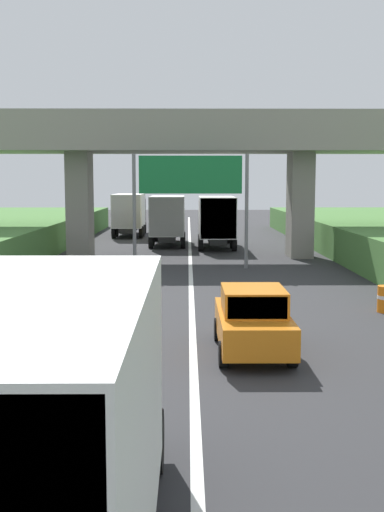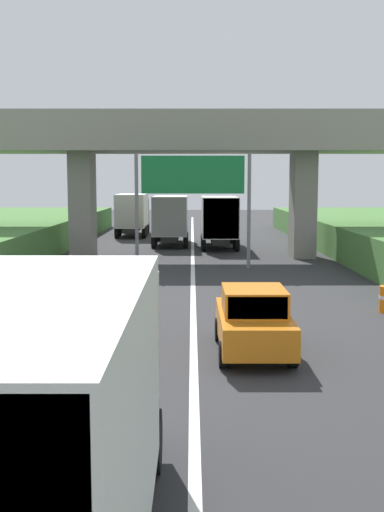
# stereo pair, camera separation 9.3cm
# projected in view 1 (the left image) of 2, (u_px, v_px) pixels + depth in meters

# --- Properties ---
(lane_centre_stripe) EXTENTS (0.20, 98.67, 0.01)m
(lane_centre_stripe) POSITION_uv_depth(u_px,v_px,m) (191.00, 275.00, 29.71)
(lane_centre_stripe) COLOR white
(lane_centre_stripe) RESTS_ON ground
(overpass_bridge) EXTENTS (40.00, 4.80, 8.31)m
(overpass_bridge) POSITION_uv_depth(u_px,v_px,m) (190.00, 148.00, 36.25)
(overpass_bridge) COLOR gray
(overpass_bridge) RESTS_ON ground
(overhead_highway_sign) EXTENTS (5.88, 0.18, 5.81)m
(overhead_highway_sign) POSITION_uv_depth(u_px,v_px,m) (190.00, 183.00, 31.63)
(overhead_highway_sign) COLOR slate
(overhead_highway_sign) RESTS_ON ground
(truck_black) EXTENTS (2.44, 7.30, 3.44)m
(truck_black) POSITION_uv_depth(u_px,v_px,m) (130.00, 212.00, 51.24)
(truck_black) COLOR black
(truck_black) RESTS_ON ground
(truck_silver) EXTENTS (2.44, 7.30, 3.44)m
(truck_silver) POSITION_uv_depth(u_px,v_px,m) (45.00, 418.00, 6.55)
(truck_silver) COLOR black
(truck_silver) RESTS_ON ground
(truck_green) EXTENTS (2.44, 7.30, 3.44)m
(truck_green) POSITION_uv_depth(u_px,v_px,m) (216.00, 219.00, 42.10)
(truck_green) COLOR black
(truck_green) RESTS_ON ground
(truck_yellow) EXTENTS (2.44, 7.30, 3.44)m
(truck_yellow) POSITION_uv_depth(u_px,v_px,m) (168.00, 217.00, 43.87)
(truck_yellow) COLOR black
(truck_yellow) RESTS_ON ground
(car_orange) EXTENTS (1.86, 4.10, 1.72)m
(car_orange) POSITION_uv_depth(u_px,v_px,m) (253.00, 321.00, 16.08)
(car_orange) COLOR orange
(car_orange) RESTS_ON ground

